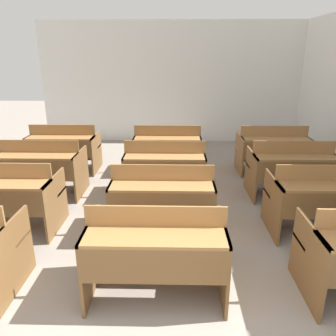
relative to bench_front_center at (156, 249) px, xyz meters
name	(u,v)px	position (x,y,z in m)	size (l,w,h in m)	color
wall_back	(172,83)	(0.06, 5.87, 0.98)	(6.50, 0.06, 2.93)	silver
bench_front_center	(156,249)	(0.00, 0.00, 0.00)	(1.24, 0.76, 0.91)	brown
bench_second_left	(5,196)	(-1.94, 1.14, 0.00)	(1.24, 0.76, 0.91)	brown
bench_second_center	(162,198)	(0.01, 1.12, 0.00)	(1.24, 0.76, 0.91)	brown
bench_second_right	(323,198)	(1.98, 1.15, 0.00)	(1.24, 0.76, 0.91)	brown
bench_third_left	(41,166)	(-1.93, 2.27, 0.00)	(1.24, 0.76, 0.91)	brown
bench_third_center	(165,167)	(0.00, 2.26, 0.00)	(1.24, 0.76, 0.91)	brown
bench_third_right	(291,168)	(1.97, 2.29, 0.00)	(1.24, 0.76, 0.91)	brown
bench_back_left	(64,147)	(-1.95, 3.42, 0.00)	(1.24, 0.76, 0.91)	brown
bench_back_center	(168,148)	(0.02, 3.41, 0.00)	(1.24, 0.76, 0.91)	brown
bench_back_right	(272,148)	(1.99, 3.41, 0.00)	(1.24, 0.76, 0.91)	brown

